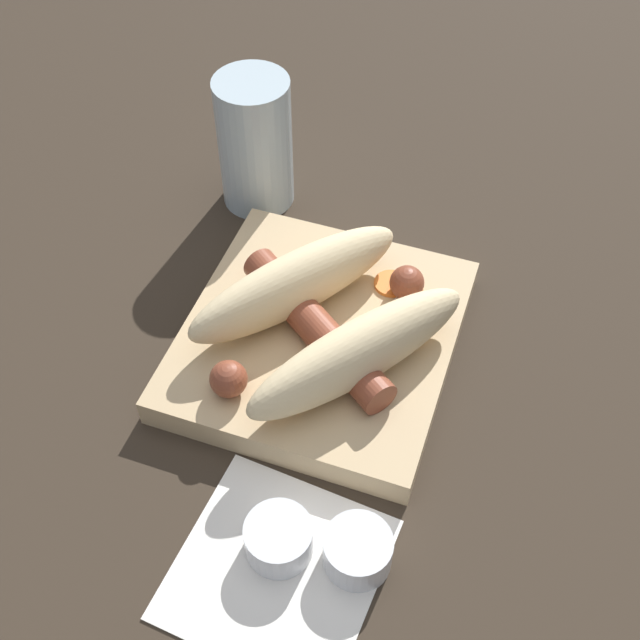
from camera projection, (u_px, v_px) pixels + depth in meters
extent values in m
plane|color=#33281E|center=(320.00, 348.00, 0.61)|extent=(3.00, 3.00, 0.00)
cube|color=tan|center=(320.00, 339.00, 0.60)|extent=(0.21, 0.19, 0.02)
ellipsoid|color=beige|center=(359.00, 352.00, 0.54)|extent=(0.17, 0.14, 0.05)
ellipsoid|color=beige|center=(296.00, 283.00, 0.58)|extent=(0.17, 0.14, 0.05)
cylinder|color=brown|center=(322.00, 328.00, 0.57)|extent=(0.11, 0.14, 0.03)
sphere|color=brown|center=(407.00, 283.00, 0.60)|extent=(0.03, 0.03, 0.03)
sphere|color=brown|center=(229.00, 379.00, 0.54)|extent=(0.03, 0.03, 0.03)
cylinder|color=orange|center=(408.00, 290.00, 0.61)|extent=(0.03, 0.03, 0.00)
cylinder|color=orange|center=(391.00, 284.00, 0.62)|extent=(0.04, 0.04, 0.00)
torus|color=silver|center=(413.00, 308.00, 0.60)|extent=(0.03, 0.03, 0.00)
cube|color=white|center=(277.00, 568.00, 0.50)|extent=(0.13, 0.13, 0.00)
cylinder|color=silver|center=(279.00, 539.00, 0.50)|extent=(0.04, 0.04, 0.03)
cylinder|color=white|center=(279.00, 545.00, 0.50)|extent=(0.04, 0.04, 0.01)
cylinder|color=silver|center=(358.00, 551.00, 0.49)|extent=(0.04, 0.04, 0.03)
cylinder|color=gold|center=(357.00, 556.00, 0.50)|extent=(0.04, 0.04, 0.01)
cylinder|color=silver|center=(255.00, 143.00, 0.67)|extent=(0.06, 0.06, 0.12)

